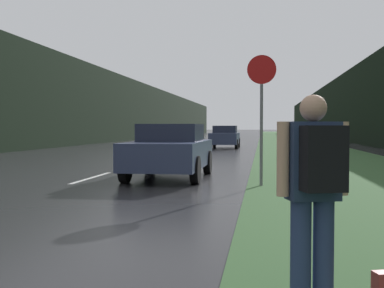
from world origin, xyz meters
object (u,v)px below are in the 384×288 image
object	(u,v)px
car_passing_near	(170,150)
hitchhiker_with_backpack	(315,186)
stop_sign	(261,107)
car_passing_far	(225,137)

from	to	relation	value
car_passing_near	hitchhiker_with_backpack	bearing A→B (deg)	107.41
stop_sign	car_passing_near	world-z (taller)	stop_sign
stop_sign	car_passing_near	distance (m)	3.10
stop_sign	car_passing_far	size ratio (longest dim) A/B	0.69
hitchhiker_with_backpack	car_passing_near	xyz separation A→B (m)	(-2.86, 9.11, -0.18)
stop_sign	car_passing_far	distance (m)	20.93
hitchhiker_with_backpack	car_passing_far	xyz separation A→B (m)	(-2.86, 28.31, -0.18)
car_passing_far	car_passing_near	bearing A→B (deg)	90.00
stop_sign	car_passing_near	bearing A→B (deg)	147.56
stop_sign	hitchhiker_with_backpack	xyz separation A→B (m)	(0.41, -7.56, -0.91)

